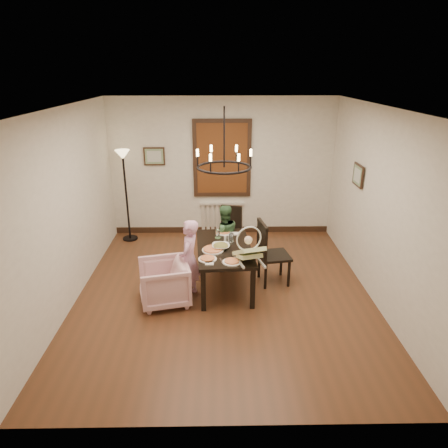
{
  "coord_description": "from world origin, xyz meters",
  "views": [
    {
      "loc": [
        -0.09,
        -5.43,
        3.28
      ],
      "look_at": [
        0.0,
        0.28,
        1.05
      ],
      "focal_mm": 32.0,
      "sensor_mm": 36.0,
      "label": 1
    }
  ],
  "objects_px": {
    "baby_bouncer": "(249,250)",
    "drinking_glass": "(231,238)",
    "elderly_woman": "(190,266)",
    "dining_table": "(224,251)",
    "armchair": "(164,283)",
    "chair_far": "(229,232)",
    "floor_lamp": "(127,197)",
    "seated_man": "(224,242)",
    "chair_right": "(274,252)"
  },
  "relations": [
    {
      "from": "seated_man",
      "to": "dining_table",
      "type": "bearing_deg",
      "value": 73.17
    },
    {
      "from": "chair_right",
      "to": "chair_far",
      "type": "bearing_deg",
      "value": 23.38
    },
    {
      "from": "dining_table",
      "to": "baby_bouncer",
      "type": "distance_m",
      "value": 0.67
    },
    {
      "from": "dining_table",
      "to": "armchair",
      "type": "xyz_separation_m",
      "value": [
        -0.9,
        -0.47,
        -0.28
      ]
    },
    {
      "from": "elderly_woman",
      "to": "baby_bouncer",
      "type": "bearing_deg",
      "value": 88.89
    },
    {
      "from": "dining_table",
      "to": "baby_bouncer",
      "type": "relative_size",
      "value": 2.78
    },
    {
      "from": "armchair",
      "to": "chair_right",
      "type": "bearing_deg",
      "value": 96.0
    },
    {
      "from": "baby_bouncer",
      "to": "floor_lamp",
      "type": "distance_m",
      "value": 3.31
    },
    {
      "from": "chair_right",
      "to": "baby_bouncer",
      "type": "xyz_separation_m",
      "value": [
        -0.46,
        -0.63,
        0.34
      ]
    },
    {
      "from": "armchair",
      "to": "drinking_glass",
      "type": "height_order",
      "value": "drinking_glass"
    },
    {
      "from": "seated_man",
      "to": "armchair",
      "type": "bearing_deg",
      "value": 35.39
    },
    {
      "from": "dining_table",
      "to": "elderly_woman",
      "type": "xyz_separation_m",
      "value": [
        -0.53,
        -0.3,
        -0.09
      ]
    },
    {
      "from": "baby_bouncer",
      "to": "drinking_glass",
      "type": "height_order",
      "value": "baby_bouncer"
    },
    {
      "from": "chair_far",
      "to": "elderly_woman",
      "type": "relative_size",
      "value": 0.88
    },
    {
      "from": "seated_man",
      "to": "floor_lamp",
      "type": "xyz_separation_m",
      "value": [
        -1.91,
        1.25,
        0.43
      ]
    },
    {
      "from": "chair_right",
      "to": "elderly_woman",
      "type": "bearing_deg",
      "value": 97.68
    },
    {
      "from": "chair_right",
      "to": "seated_man",
      "type": "height_order",
      "value": "chair_right"
    },
    {
      "from": "baby_bouncer",
      "to": "elderly_woman",
      "type": "bearing_deg",
      "value": 150.95
    },
    {
      "from": "seated_man",
      "to": "chair_right",
      "type": "bearing_deg",
      "value": 128.68
    },
    {
      "from": "seated_man",
      "to": "floor_lamp",
      "type": "relative_size",
      "value": 0.53
    },
    {
      "from": "elderly_woman",
      "to": "floor_lamp",
      "type": "xyz_separation_m",
      "value": [
        -1.38,
        2.23,
        0.38
      ]
    },
    {
      "from": "floor_lamp",
      "to": "seated_man",
      "type": "bearing_deg",
      "value": -33.11
    },
    {
      "from": "drinking_glass",
      "to": "baby_bouncer",
      "type": "bearing_deg",
      "value": -70.9
    },
    {
      "from": "armchair",
      "to": "drinking_glass",
      "type": "distance_m",
      "value": 1.26
    },
    {
      "from": "drinking_glass",
      "to": "chair_right",
      "type": "bearing_deg",
      "value": -3.47
    },
    {
      "from": "floor_lamp",
      "to": "armchair",
      "type": "bearing_deg",
      "value": -67.13
    },
    {
      "from": "chair_right",
      "to": "dining_table",
      "type": "bearing_deg",
      "value": 88.55
    },
    {
      "from": "baby_bouncer",
      "to": "drinking_glass",
      "type": "distance_m",
      "value": 0.72
    },
    {
      "from": "chair_far",
      "to": "baby_bouncer",
      "type": "distance_m",
      "value": 1.77
    },
    {
      "from": "chair_far",
      "to": "baby_bouncer",
      "type": "xyz_separation_m",
      "value": [
        0.24,
        -1.7,
        0.42
      ]
    },
    {
      "from": "seated_man",
      "to": "drinking_glass",
      "type": "relative_size",
      "value": 6.77
    },
    {
      "from": "chair_far",
      "to": "chair_right",
      "type": "bearing_deg",
      "value": -39.98
    },
    {
      "from": "baby_bouncer",
      "to": "floor_lamp",
      "type": "xyz_separation_m",
      "value": [
        -2.25,
        2.43,
        0.03
      ]
    },
    {
      "from": "chair_far",
      "to": "elderly_woman",
      "type": "height_order",
      "value": "elderly_woman"
    },
    {
      "from": "dining_table",
      "to": "armchair",
      "type": "distance_m",
      "value": 1.05
    },
    {
      "from": "elderly_woman",
      "to": "drinking_glass",
      "type": "height_order",
      "value": "elderly_woman"
    },
    {
      "from": "drinking_glass",
      "to": "floor_lamp",
      "type": "distance_m",
      "value": 2.68
    },
    {
      "from": "armchair",
      "to": "seated_man",
      "type": "bearing_deg",
      "value": 128.86
    },
    {
      "from": "chair_far",
      "to": "floor_lamp",
      "type": "xyz_separation_m",
      "value": [
        -2.01,
        0.73,
        0.45
      ]
    },
    {
      "from": "dining_table",
      "to": "floor_lamp",
      "type": "height_order",
      "value": "floor_lamp"
    },
    {
      "from": "dining_table",
      "to": "chair_far",
      "type": "xyz_separation_m",
      "value": [
        0.11,
        1.19,
        -0.15
      ]
    },
    {
      "from": "chair_far",
      "to": "drinking_glass",
      "type": "bearing_deg",
      "value": -72.95
    },
    {
      "from": "chair_right",
      "to": "baby_bouncer",
      "type": "bearing_deg",
      "value": 133.75
    },
    {
      "from": "seated_man",
      "to": "elderly_woman",
      "type": "bearing_deg",
      "value": 45.16
    },
    {
      "from": "seated_man",
      "to": "baby_bouncer",
      "type": "xyz_separation_m",
      "value": [
        0.34,
        -1.19,
        0.4
      ]
    },
    {
      "from": "baby_bouncer",
      "to": "drinking_glass",
      "type": "xyz_separation_m",
      "value": [
        -0.23,
        0.67,
        -0.11
      ]
    },
    {
      "from": "armchair",
      "to": "elderly_woman",
      "type": "xyz_separation_m",
      "value": [
        0.37,
        0.16,
        0.19
      ]
    },
    {
      "from": "chair_far",
      "to": "elderly_woman",
      "type": "xyz_separation_m",
      "value": [
        -0.63,
        -1.49,
        0.06
      ]
    },
    {
      "from": "elderly_woman",
      "to": "floor_lamp",
      "type": "bearing_deg",
      "value": -135.79
    },
    {
      "from": "chair_right",
      "to": "armchair",
      "type": "height_order",
      "value": "chair_right"
    }
  ]
}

